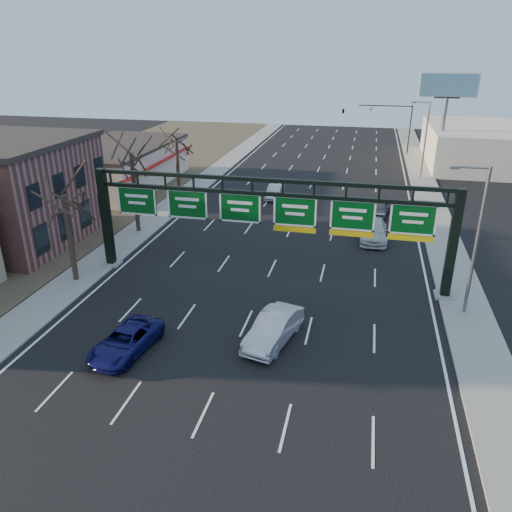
% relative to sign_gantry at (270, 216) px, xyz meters
% --- Properties ---
extents(ground, '(160.00, 160.00, 0.00)m').
position_rel_sign_gantry_xyz_m(ground, '(-0.16, -8.00, -4.63)').
color(ground, black).
rests_on(ground, ground).
extents(sidewalk_left, '(3.00, 120.00, 0.12)m').
position_rel_sign_gantry_xyz_m(sidewalk_left, '(-12.96, 12.00, -4.57)').
color(sidewalk_left, gray).
rests_on(sidewalk_left, ground).
extents(sidewalk_right, '(3.00, 120.00, 0.12)m').
position_rel_sign_gantry_xyz_m(sidewalk_right, '(12.64, 12.00, -4.57)').
color(sidewalk_right, gray).
rests_on(sidewalk_right, ground).
extents(dirt_strip_left, '(21.00, 120.00, 0.06)m').
position_rel_sign_gantry_xyz_m(dirt_strip_left, '(-25.16, 12.00, -4.60)').
color(dirt_strip_left, '#473D2B').
rests_on(dirt_strip_left, ground).
extents(lane_markings, '(21.60, 120.00, 0.01)m').
position_rel_sign_gantry_xyz_m(lane_markings, '(-0.16, 12.00, -4.62)').
color(lane_markings, white).
rests_on(lane_markings, ground).
extents(sign_gantry, '(24.60, 1.20, 7.20)m').
position_rel_sign_gantry_xyz_m(sign_gantry, '(0.00, 0.00, 0.00)').
color(sign_gantry, black).
rests_on(sign_gantry, ground).
extents(brick_block, '(10.40, 12.40, 8.30)m').
position_rel_sign_gantry_xyz_m(brick_block, '(-21.66, 3.00, -0.47)').
color(brick_block, '#945A51').
rests_on(brick_block, ground).
extents(cream_strip, '(10.90, 18.40, 4.70)m').
position_rel_sign_gantry_xyz_m(cream_strip, '(-21.64, 21.00, -2.27)').
color(cream_strip, beige).
rests_on(cream_strip, ground).
extents(building_right_distant, '(12.00, 20.00, 5.00)m').
position_rel_sign_gantry_xyz_m(building_right_distant, '(19.84, 42.00, -2.13)').
color(building_right_distant, beige).
rests_on(building_right_distant, ground).
extents(tree_gantry, '(3.60, 3.60, 8.48)m').
position_rel_sign_gantry_xyz_m(tree_gantry, '(-12.96, -3.00, 2.48)').
color(tree_gantry, '#33271C').
rests_on(tree_gantry, sidewalk_left).
extents(tree_mid, '(3.60, 3.60, 9.24)m').
position_rel_sign_gantry_xyz_m(tree_mid, '(-12.96, 7.00, 3.23)').
color(tree_mid, '#33271C').
rests_on(tree_mid, sidewalk_left).
extents(tree_far, '(3.60, 3.60, 8.86)m').
position_rel_sign_gantry_xyz_m(tree_far, '(-12.96, 17.00, 2.86)').
color(tree_far, '#33271C').
rests_on(tree_far, sidewalk_left).
extents(streetlight_near, '(2.15, 0.22, 9.00)m').
position_rel_sign_gantry_xyz_m(streetlight_near, '(12.31, -2.00, 0.45)').
color(streetlight_near, slate).
rests_on(streetlight_near, sidewalk_right).
extents(streetlight_far, '(2.15, 0.22, 9.00)m').
position_rel_sign_gantry_xyz_m(streetlight_far, '(12.31, 32.00, 0.45)').
color(streetlight_far, slate).
rests_on(streetlight_far, sidewalk_right).
extents(billboard_right, '(7.00, 0.50, 12.00)m').
position_rel_sign_gantry_xyz_m(billboard_right, '(14.84, 36.98, 4.43)').
color(billboard_right, slate).
rests_on(billboard_right, ground).
extents(traffic_signal_mast, '(10.16, 0.54, 7.00)m').
position_rel_sign_gantry_xyz_m(traffic_signal_mast, '(5.53, 47.00, 0.87)').
color(traffic_signal_mast, black).
rests_on(traffic_signal_mast, ground).
extents(car_blue_suv, '(2.88, 5.07, 1.33)m').
position_rel_sign_gantry_xyz_m(car_blue_suv, '(-5.63, -10.25, -3.96)').
color(car_blue_suv, '#141458').
rests_on(car_blue_suv, ground).
extents(car_silver_sedan, '(2.81, 5.15, 1.61)m').
position_rel_sign_gantry_xyz_m(car_silver_sedan, '(1.75, -7.54, -3.82)').
color(car_silver_sedan, silver).
rests_on(car_silver_sedan, ground).
extents(car_white_wagon, '(2.24, 5.37, 1.55)m').
position_rel_sign_gantry_xyz_m(car_white_wagon, '(6.95, 9.60, -3.85)').
color(car_white_wagon, silver).
rests_on(car_white_wagon, ground).
extents(car_grey_far, '(2.43, 4.58, 1.48)m').
position_rel_sign_gantry_xyz_m(car_grey_far, '(7.46, 16.20, -3.89)').
color(car_grey_far, '#434648').
rests_on(car_grey_far, ground).
extents(car_silver_distant, '(1.51, 4.11, 1.34)m').
position_rel_sign_gantry_xyz_m(car_silver_distant, '(-3.32, 19.82, -3.96)').
color(car_silver_distant, '#B2B2B7').
rests_on(car_silver_distant, ground).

